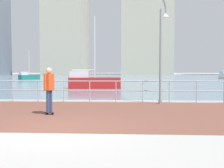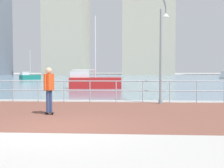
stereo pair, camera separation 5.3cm
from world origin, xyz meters
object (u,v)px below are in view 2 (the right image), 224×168
Objects in this scene: skateboarder at (49,86)px; sailboat_yellow at (30,77)px; lamppost at (162,45)px; sailboat_white at (93,82)px.

skateboarder is 40.93m from sailboat_yellow.
lamppost is 1.01× the size of sailboat_yellow.
sailboat_yellow is (-14.47, 23.14, -0.13)m from sailboat_white.
lamppost reaches higher than sailboat_yellow.
sailboat_white reaches higher than lamppost.
sailboat_white is at bearing -57.98° from sailboat_yellow.
lamppost is 12.53m from sailboat_white.
skateboarder is 0.27× the size of sailboat_white.
sailboat_yellow is (-14.71, 38.19, -0.59)m from skateboarder.
sailboat_white is (-0.24, 15.05, -0.46)m from skateboarder.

